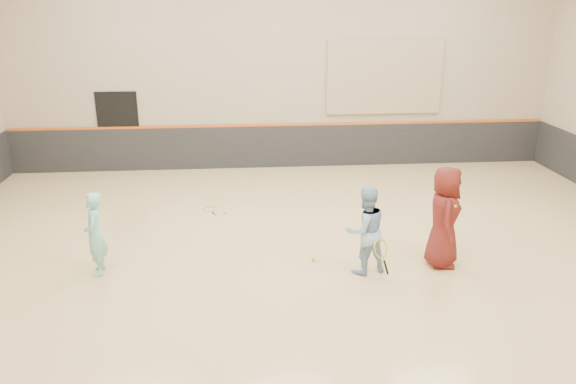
{
  "coord_description": "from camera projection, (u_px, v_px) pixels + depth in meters",
  "views": [
    {
      "loc": [
        -1.18,
        -9.37,
        4.51
      ],
      "look_at": [
        -0.34,
        0.4,
        1.15
      ],
      "focal_mm": 35.0,
      "sensor_mm": 36.0,
      "label": 1
    }
  ],
  "objects": [
    {
      "name": "room",
      "position": [
        309.0,
        216.0,
        10.13
      ],
      "size": [
        15.04,
        12.04,
        6.22
      ],
      "color": "tan",
      "rests_on": "ground"
    },
    {
      "name": "wainscot_back",
      "position": [
        283.0,
        146.0,
        15.83
      ],
      "size": [
        14.9,
        0.04,
        1.2
      ],
      "primitive_type": "cube",
      "color": "#232326",
      "rests_on": "floor"
    },
    {
      "name": "accent_stripe",
      "position": [
        283.0,
        125.0,
        15.62
      ],
      "size": [
        14.9,
        0.03,
        0.06
      ],
      "primitive_type": "cube",
      "color": "#D85914",
      "rests_on": "wall_back"
    },
    {
      "name": "acoustic_panel",
      "position": [
        384.0,
        77.0,
        15.42
      ],
      "size": [
        3.2,
        0.08,
        2.0
      ],
      "primitive_type": "cube",
      "color": "tan",
      "rests_on": "wall_back"
    },
    {
      "name": "doorway",
      "position": [
        119.0,
        132.0,
        15.31
      ],
      "size": [
        1.1,
        0.05,
        2.2
      ],
      "primitive_type": "cube",
      "color": "black",
      "rests_on": "floor"
    },
    {
      "name": "girl",
      "position": [
        95.0,
        234.0,
        9.55
      ],
      "size": [
        0.41,
        0.57,
        1.47
      ],
      "primitive_type": "imported",
      "rotation": [
        0.0,
        0.0,
        -1.46
      ],
      "color": "#80DED0",
      "rests_on": "floor"
    },
    {
      "name": "instructor",
      "position": [
        365.0,
        230.0,
        9.59
      ],
      "size": [
        0.9,
        0.79,
        1.56
      ],
      "primitive_type": "imported",
      "rotation": [
        0.0,
        0.0,
        3.44
      ],
      "color": "#91B8E1",
      "rests_on": "floor"
    },
    {
      "name": "young_man",
      "position": [
        444.0,
        217.0,
        9.83
      ],
      "size": [
        0.77,
        1.0,
        1.83
      ],
      "primitive_type": "imported",
      "rotation": [
        0.0,
        0.0,
        1.34
      ],
      "color": "maroon",
      "rests_on": "floor"
    },
    {
      "name": "held_racket",
      "position": [
        381.0,
        248.0,
        9.32
      ],
      "size": [
        0.33,
        0.33,
        0.7
      ],
      "primitive_type": null,
      "color": "gold",
      "rests_on": "instructor"
    },
    {
      "name": "spare_racket",
      "position": [
        210.0,
        208.0,
        12.75
      ],
      "size": [
        0.73,
        0.73,
        0.08
      ],
      "primitive_type": null,
      "color": "#C3D82F",
      "rests_on": "floor"
    },
    {
      "name": "ball_under_racket",
      "position": [
        313.0,
        259.0,
        10.23
      ],
      "size": [
        0.07,
        0.07,
        0.07
      ],
      "primitive_type": "sphere",
      "color": "yellow",
      "rests_on": "floor"
    },
    {
      "name": "ball_in_hand",
      "position": [
        455.0,
        206.0,
        9.53
      ],
      "size": [
        0.07,
        0.07,
        0.07
      ],
      "primitive_type": "sphere",
      "color": "#D1DC33",
      "rests_on": "young_man"
    },
    {
      "name": "ball_beside_spare",
      "position": [
        225.0,
        212.0,
        12.5
      ],
      "size": [
        0.07,
        0.07,
        0.07
      ],
      "primitive_type": "sphere",
      "color": "yellow",
      "rests_on": "floor"
    }
  ]
}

